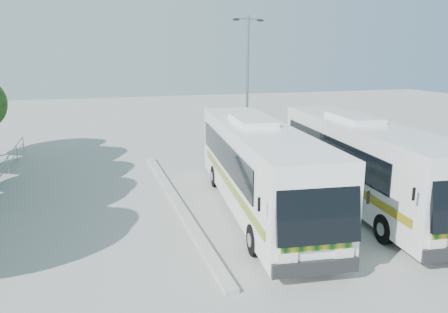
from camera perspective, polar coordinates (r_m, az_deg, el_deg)
name	(u,v)px	position (r m, az deg, el deg)	size (l,w,h in m)	color
ground	(240,211)	(18.16, 2.07, -7.16)	(100.00, 100.00, 0.00)	#9C9C97
kerb_divider	(175,200)	(19.39, -6.36, -5.64)	(0.40, 16.00, 0.15)	#B2B2AD
coach_main	(258,165)	(17.78, 4.47, -1.13)	(3.97, 12.88, 3.52)	white
coach_adjacent	(363,160)	(19.50, 17.65, -0.46)	(3.97, 12.81, 3.50)	silver
lamppost	(247,78)	(28.83, 3.09, 10.21)	(2.12, 0.49, 8.66)	gray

